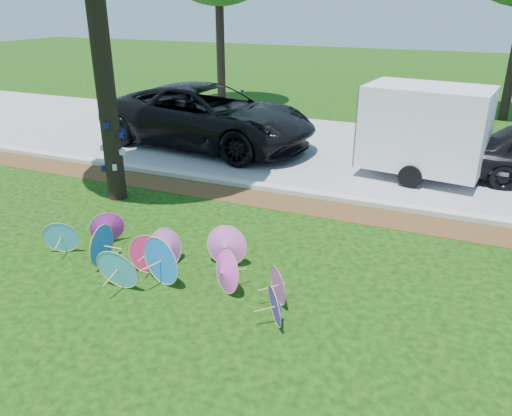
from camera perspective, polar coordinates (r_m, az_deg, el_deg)
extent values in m
plane|color=black|center=(8.43, -8.58, -10.05)|extent=(90.00, 90.00, 0.00)
cube|color=#472D16|center=(12.04, 2.44, 0.71)|extent=(90.00, 1.00, 0.01)
cube|color=#B7B5AD|center=(12.63, 3.57, 2.05)|extent=(90.00, 0.30, 0.12)
cube|color=gray|center=(16.42, 8.46, 6.61)|extent=(90.00, 8.00, 0.01)
cylinder|color=black|center=(12.01, -17.12, 15.47)|extent=(0.44, 0.44, 6.39)
cone|color=#4BC5F6|center=(8.67, -15.38, -6.62)|extent=(0.81, 0.31, 0.80)
cone|color=blue|center=(9.53, -17.49, -4.07)|extent=(0.25, 0.81, 0.80)
cone|color=#4B2AC4|center=(7.56, 2.48, -11.15)|extent=(0.52, 0.61, 0.65)
cone|color=#D359B8|center=(9.07, -3.49, -4.44)|extent=(0.80, 0.31, 0.79)
cone|color=#E542C5|center=(9.40, -11.60, -4.55)|extent=(0.26, 0.60, 0.58)
cone|color=#E542C5|center=(8.30, -3.65, -7.33)|extent=(0.74, 0.61, 0.76)
cone|color=#4BC5F6|center=(10.23, -21.32, -3.02)|extent=(0.73, 0.50, 0.70)
cone|color=#D359B8|center=(8.05, 2.81, -8.76)|extent=(0.55, 0.59, 0.66)
cone|color=#C01F4F|center=(9.12, -12.22, -5.03)|extent=(0.74, 0.33, 0.72)
cone|color=#D359B8|center=(9.17, -10.10, -4.54)|extent=(0.51, 0.82, 0.75)
cone|color=blue|center=(8.66, -10.54, -5.86)|extent=(0.88, 0.38, 0.88)
cone|color=#BC27A7|center=(10.30, -16.63, -2.23)|extent=(0.63, 0.60, 0.69)
imported|color=black|center=(16.55, -5.54, 10.40)|extent=(7.45, 4.07, 1.98)
cube|color=silver|center=(14.09, 18.75, 8.72)|extent=(3.32, 2.35, 2.76)
cylinder|color=black|center=(22.63, -4.08, 17.68)|extent=(0.36, 0.36, 5.00)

